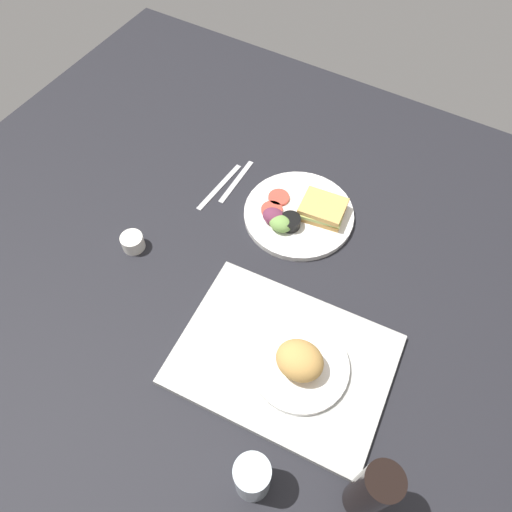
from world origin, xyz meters
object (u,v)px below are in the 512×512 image
drinking_glass (252,478)px  fork (236,181)px  plate_with_salad (299,214)px  knife (219,187)px  soda_bottle (371,491)px  bread_plate_near (300,363)px  espresso_cup (133,242)px  serving_tray (283,359)px

drinking_glass → fork: bearing=-56.2°
plate_with_salad → knife: size_ratio=1.50×
plate_with_salad → soda_bottle: (-40.31, 53.42, 9.43)cm
bread_plate_near → espresso_cup: bearing=-8.9°
fork → serving_tray: bearing=41.1°
bread_plate_near → knife: 55.53cm
bread_plate_near → plate_with_salad: (18.99, -36.91, -2.65)cm
fork → drinking_glass: bearing=32.3°
soda_bottle → espresso_cup: size_ratio=3.98×
plate_with_salad → serving_tray: bearing=112.5°
bread_plate_near → drinking_glass: size_ratio=1.67×
serving_tray → plate_with_salad: size_ratio=1.57×
knife → drinking_glass: bearing=40.7°
plate_with_salad → soda_bottle: soda_bottle is taller
serving_tray → drinking_glass: drinking_glass is taller
bread_plate_near → fork: bread_plate_near is taller
fork → knife: 5.00cm
serving_tray → bread_plate_near: bread_plate_near is taller
bread_plate_near → plate_with_salad: size_ratio=0.73×
serving_tray → soda_bottle: soda_bottle is taller
drinking_glass → knife: drinking_glass is taller
serving_tray → soda_bottle: bearing=146.3°
espresso_cup → serving_tray: bearing=170.7°
soda_bottle → espresso_cup: (71.80, -24.45, -9.14)cm
soda_bottle → knife: size_ratio=1.17×
plate_with_salad → soda_bottle: 67.58cm
bread_plate_near → soda_bottle: 27.80cm
serving_tray → plate_with_salad: plate_with_salad is taller
drinking_glass → knife: size_ratio=0.66×
drinking_glass → espresso_cup: 62.17cm
fork → knife: same height
espresso_cup → knife: bearing=-106.0°
soda_bottle → espresso_cup: soda_bottle is taller
bread_plate_near → espresso_cup: 51.16cm
plate_with_salad → drinking_glass: bearing=109.6°
bread_plate_near → knife: bearing=-39.6°
serving_tray → espresso_cup: 47.26cm
plate_with_salad → drinking_glass: 64.82cm
bread_plate_near → soda_bottle: size_ratio=0.93×
knife → soda_bottle: bearing=54.3°
drinking_glass → fork: drinking_glass is taller
serving_tray → knife: (38.80, -35.04, -0.55)cm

